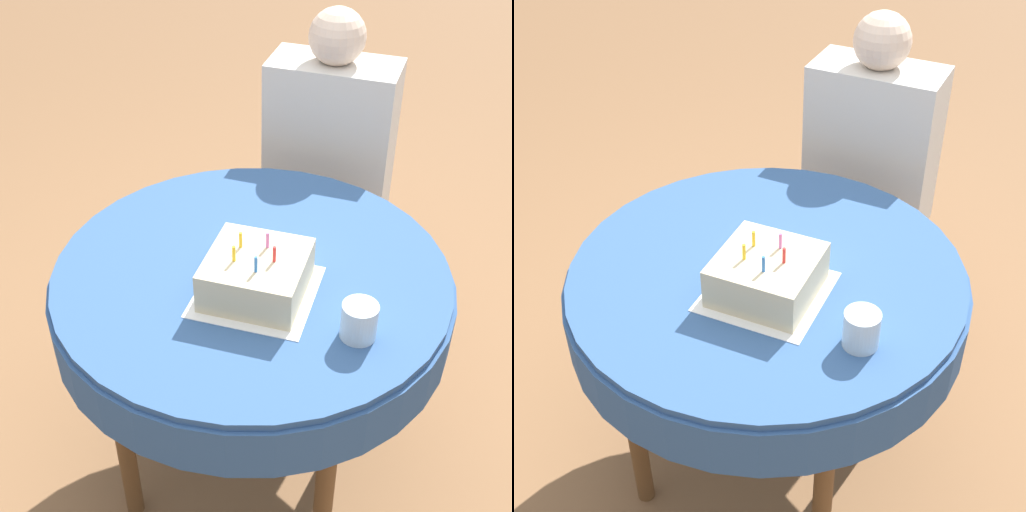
{
  "view_description": "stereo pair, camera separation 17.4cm",
  "coord_description": "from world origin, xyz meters",
  "views": [
    {
      "loc": [
        0.43,
        -1.35,
        1.88
      ],
      "look_at": [
        0.02,
        -0.03,
        0.83
      ],
      "focal_mm": 50.0,
      "sensor_mm": 36.0,
      "label": 1
    },
    {
      "loc": [
        0.59,
        -1.29,
        1.88
      ],
      "look_at": [
        0.02,
        -0.03,
        0.83
      ],
      "focal_mm": 50.0,
      "sensor_mm": 36.0,
      "label": 2
    }
  ],
  "objects": [
    {
      "name": "napkin",
      "position": [
        0.04,
        -0.08,
        0.76
      ],
      "size": [
        0.28,
        0.28,
        0.0
      ],
      "color": "white",
      "rests_on": "dining_table"
    },
    {
      "name": "birthday_cake",
      "position": [
        0.04,
        -0.08,
        0.82
      ],
      "size": [
        0.23,
        0.23,
        0.14
      ],
      "color": "beige",
      "rests_on": "dining_table"
    },
    {
      "name": "chair",
      "position": [
        0.04,
        0.81,
        0.51
      ],
      "size": [
        0.38,
        0.38,
        0.95
      ],
      "rotation": [
        0.0,
        0.0,
        -0.03
      ],
      "color": "brown",
      "rests_on": "ground_plane"
    },
    {
      "name": "ground_plane",
      "position": [
        0.0,
        0.0,
        0.0
      ],
      "size": [
        12.0,
        12.0,
        0.0
      ],
      "primitive_type": "plane",
      "color": "#8C603D"
    },
    {
      "name": "person",
      "position": [
        0.04,
        0.73,
        0.72
      ],
      "size": [
        0.42,
        0.31,
        1.2
      ],
      "rotation": [
        0.0,
        0.0,
        -0.03
      ],
      "color": "beige",
      "rests_on": "ground_plane"
    },
    {
      "name": "dining_table",
      "position": [
        0.0,
        0.0,
        0.67
      ],
      "size": [
        1.03,
        1.03,
        0.76
      ],
      "color": "#335689",
      "rests_on": "ground_plane"
    },
    {
      "name": "drinking_glass",
      "position": [
        0.3,
        -0.16,
        0.81
      ],
      "size": [
        0.08,
        0.08,
        0.09
      ],
      "color": "silver",
      "rests_on": "dining_table"
    }
  ]
}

